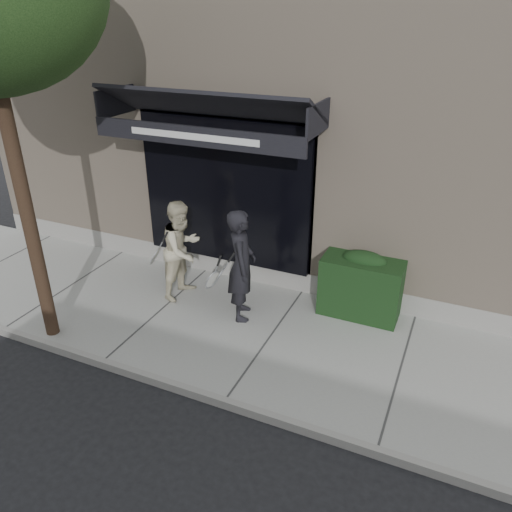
% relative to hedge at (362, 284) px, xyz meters
% --- Properties ---
extents(ground, '(80.00, 80.00, 0.00)m').
position_rel_hedge_xyz_m(ground, '(-1.10, -1.25, -0.66)').
color(ground, black).
rests_on(ground, ground).
extents(sidewalk, '(20.00, 3.00, 0.12)m').
position_rel_hedge_xyz_m(sidewalk, '(-1.10, -1.25, -0.60)').
color(sidewalk, gray).
rests_on(sidewalk, ground).
extents(curb, '(20.00, 0.10, 0.14)m').
position_rel_hedge_xyz_m(curb, '(-1.10, -2.80, -0.59)').
color(curb, gray).
rests_on(curb, ground).
extents(building_facade, '(14.30, 8.04, 5.64)m').
position_rel_hedge_xyz_m(building_facade, '(-1.11, 3.71, 2.08)').
color(building_facade, '#C2AB94').
rests_on(building_facade, ground).
extents(hedge, '(1.30, 0.70, 1.14)m').
position_rel_hedge_xyz_m(hedge, '(0.00, 0.00, 0.00)').
color(hedge, black).
rests_on(hedge, sidewalk).
extents(pedestrian_front, '(0.80, 0.90, 1.88)m').
position_rel_hedge_xyz_m(pedestrian_front, '(-1.77, -0.88, 0.40)').
color(pedestrian_front, black).
rests_on(pedestrian_front, sidewalk).
extents(pedestrian_back, '(0.82, 0.98, 1.76)m').
position_rel_hedge_xyz_m(pedestrian_back, '(-3.00, -0.66, 0.34)').
color(pedestrian_back, beige).
rests_on(pedestrian_back, sidewalk).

